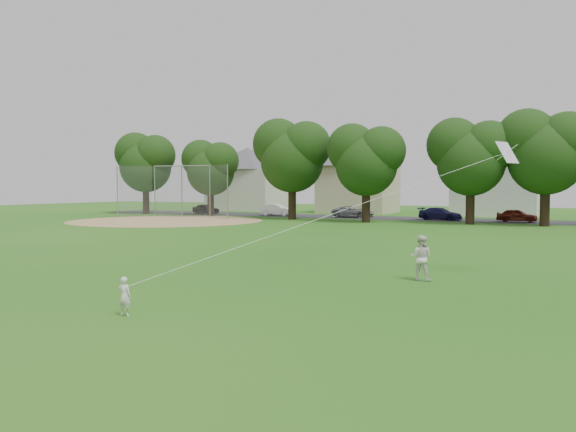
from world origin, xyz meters
The scene contains 10 objects.
ground centered at (0.00, 0.00, 0.00)m, with size 160.00×160.00×0.00m, color #1D6015.
street centered at (0.00, 42.00, 0.01)m, with size 90.00×7.00×0.01m, color #2D2D30.
dirt_infield centered at (-26.00, 28.00, 0.01)m, with size 18.00×18.00×0.02m, color #9E7F51.
toddler centered at (-1.60, -2.80, 0.49)m, with size 0.36×0.23×0.98m, color white.
older_boy centered at (3.56, 5.80, 0.77)m, with size 0.75×0.58×1.54m, color silver.
kite centered at (2.19, 2.66, 2.55)m, with size 4.23×5.99×13.81m.
baseball_backstop centered at (-28.74, 33.30, 2.69)m, with size 12.08×3.99×5.37m.
tree_row centered at (0.59, 36.48, 6.32)m, with size 82.61×8.65×10.77m.
parked_cars centered at (4.23, 41.00, 0.60)m, with size 72.04×2.25×1.26m.
house_row centered at (-1.55, 52.00, 4.96)m, with size 77.15×13.81×10.52m.
Camera 1 is at (8.35, -13.08, 3.19)m, focal length 35.00 mm.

